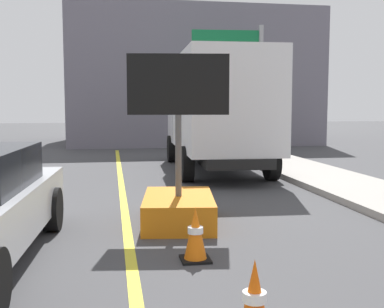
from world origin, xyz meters
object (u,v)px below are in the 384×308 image
at_px(arrow_board_trailer, 178,194).
at_px(highway_guide_sign, 241,67).
at_px(traffic_cone_far_lane, 195,234).
at_px(traffic_cone_mid_lane, 254,303).
at_px(box_truck, 217,110).

distance_m(arrow_board_trailer, highway_guide_sign, 11.67).
bearing_deg(traffic_cone_far_lane, traffic_cone_mid_lane, -87.47).
bearing_deg(box_truck, traffic_cone_mid_lane, -100.89).
distance_m(box_truck, highway_guide_sign, 5.29).
xyz_separation_m(box_truck, highway_guide_sign, (1.97, 4.63, 1.63)).
height_order(arrow_board_trailer, box_truck, box_truck).
height_order(box_truck, traffic_cone_far_lane, box_truck).
xyz_separation_m(arrow_board_trailer, traffic_cone_far_lane, (-0.05, -1.87, -0.15)).
relative_size(highway_guide_sign, traffic_cone_mid_lane, 7.13).
bearing_deg(traffic_cone_far_lane, box_truck, 75.60).
bearing_deg(traffic_cone_far_lane, highway_guide_sign, 72.26).
relative_size(arrow_board_trailer, box_truck, 0.40).
height_order(arrow_board_trailer, highway_guide_sign, highway_guide_sign).
bearing_deg(arrow_board_trailer, traffic_cone_mid_lane, -89.42).
distance_m(arrow_board_trailer, traffic_cone_mid_lane, 4.00).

